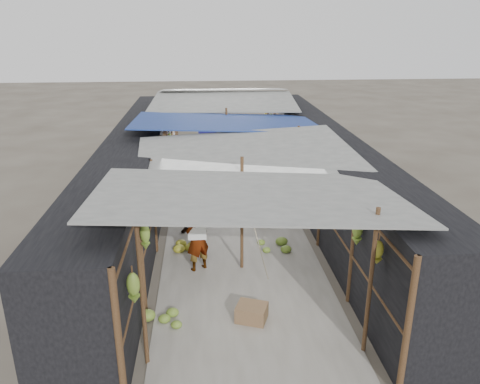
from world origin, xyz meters
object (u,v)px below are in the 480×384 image
object	(u,v)px
black_basin	(270,183)
vendor_elderly	(197,239)
crate_near	(252,313)
shopper_blue	(197,201)
vendor_seated	(284,206)

from	to	relation	value
black_basin	vendor_elderly	bearing A→B (deg)	-113.33
crate_near	black_basin	xyz separation A→B (m)	(1.44, 7.64, -0.07)
black_basin	shopper_blue	bearing A→B (deg)	-124.00
crate_near	vendor_seated	bearing A→B (deg)	93.31
crate_near	shopper_blue	world-z (taller)	shopper_blue
black_basin	shopper_blue	distance (m)	4.47
crate_near	black_basin	distance (m)	7.77
shopper_blue	black_basin	bearing A→B (deg)	53.37
crate_near	shopper_blue	size ratio (longest dim) A/B	0.30
shopper_blue	vendor_seated	size ratio (longest dim) A/B	1.81
crate_near	shopper_blue	bearing A→B (deg)	124.49
shopper_blue	vendor_elderly	bearing A→B (deg)	-91.89
black_basin	crate_near	bearing A→B (deg)	-100.70
black_basin	shopper_blue	size ratio (longest dim) A/B	0.34
vendor_seated	vendor_elderly	bearing A→B (deg)	-61.54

